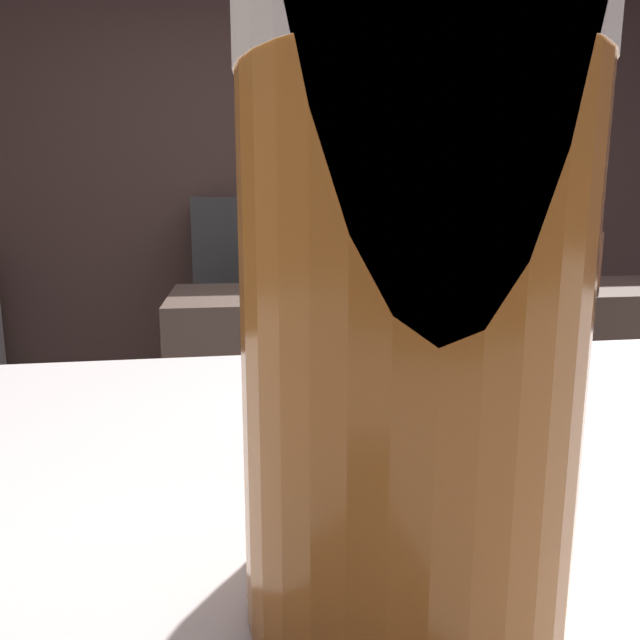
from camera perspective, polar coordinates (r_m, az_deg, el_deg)
name	(u,v)px	position (r m, az deg, el deg)	size (l,w,h in m)	color
wall_back	(310,181)	(3.45, -1.04, 13.81)	(5.20, 0.10, 2.70)	brown
prep_counter	(463,406)	(2.21, 14.20, -8.36)	(2.10, 0.60, 0.89)	brown
back_shelf	(274,311)	(3.18, -4.63, 0.88)	(0.86, 0.36, 1.24)	#3E3F3F
bartender	(521,275)	(1.67, 19.59, 4.30)	(0.47, 0.54, 1.69)	#363433
knife_block	(582,259)	(2.22, 24.84, 5.59)	(0.10, 0.08, 0.29)	#945A3F
mixing_bowl	(335,281)	(2.03, 1.52, 3.95)	(0.19, 0.19, 0.05)	#CA5337
chefs_knife	(534,287)	(2.17, 20.75, 3.10)	(0.24, 0.03, 0.01)	silver
pint_glass_near	(408,326)	(0.14, 8.88, -0.64)	(0.08, 0.08, 0.15)	#B96824
pint_glass_far	(473,282)	(0.26, 15.12, 3.66)	(0.08, 0.08, 0.15)	gold
bottle_olive_oil	(327,186)	(3.24, 0.71, 13.37)	(0.06, 0.06, 0.19)	#CED27F
bottle_hot_sauce	(284,182)	(3.10, -3.64, 13.68)	(0.05, 0.05, 0.21)	#356192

